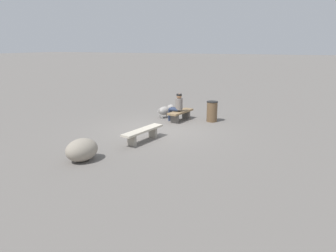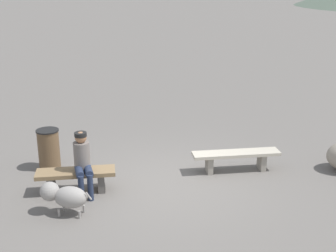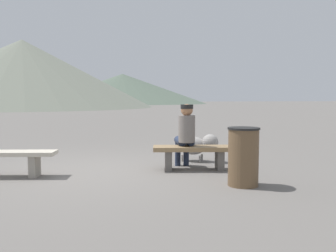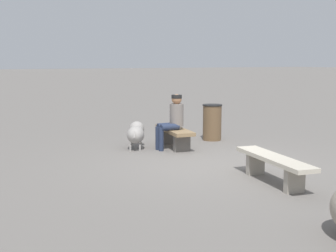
{
  "view_description": "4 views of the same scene",
  "coord_description": "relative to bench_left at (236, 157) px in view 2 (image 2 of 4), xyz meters",
  "views": [
    {
      "loc": [
        -10.83,
        -5.22,
        3.29
      ],
      "look_at": [
        -0.64,
        -0.68,
        0.38
      ],
      "focal_mm": 33.32,
      "sensor_mm": 36.0,
      "label": 1
    },
    {
      "loc": [
        2.49,
        7.96,
        4.02
      ],
      "look_at": [
        -0.44,
        -1.24,
        0.81
      ],
      "focal_mm": 47.95,
      "sensor_mm": 36.0,
      "label": 2
    },
    {
      "loc": [
        0.02,
        -6.66,
        1.36
      ],
      "look_at": [
        1.26,
        -0.28,
        0.84
      ],
      "focal_mm": 38.41,
      "sensor_mm": 36.0,
      "label": 3
    },
    {
      "loc": [
        -7.15,
        4.76,
        1.98
      ],
      "look_at": [
        1.16,
        0.29,
        0.61
      ],
      "focal_mm": 48.33,
      "sensor_mm": 36.0,
      "label": 4
    }
  ],
  "objects": [
    {
      "name": "ground",
      "position": [
        1.64,
        0.16,
        -0.36
      ],
      "size": [
        210.0,
        210.0,
        0.06
      ],
      "primitive_type": "cube",
      "color": "slate"
    },
    {
      "name": "bench_left",
      "position": [
        0.0,
        0.0,
        0.0
      ],
      "size": [
        1.93,
        0.7,
        0.44
      ],
      "rotation": [
        0.0,
        0.0,
        -0.17
      ],
      "color": "gray",
      "rests_on": "ground"
    },
    {
      "name": "bench_right",
      "position": [
        3.42,
        -0.05,
        -0.01
      ],
      "size": [
        1.58,
        0.69,
        0.45
      ],
      "rotation": [
        0.0,
        0.0,
        -0.17
      ],
      "color": "#605B56",
      "rests_on": "ground"
    },
    {
      "name": "seated_person",
      "position": [
        3.28,
        0.07,
        0.38
      ],
      "size": [
        0.33,
        0.64,
        1.24
      ],
      "rotation": [
        0.0,
        0.0,
        -0.03
      ],
      "color": "slate",
      "rests_on": "ground"
    },
    {
      "name": "dog",
      "position": [
        3.72,
        0.77,
        0.03
      ],
      "size": [
        0.87,
        0.67,
        0.59
      ],
      "rotation": [
        0.0,
        0.0,
        5.78
      ],
      "color": "gray",
      "rests_on": "ground"
    },
    {
      "name": "trash_bin",
      "position": [
        3.84,
        -1.37,
        0.12
      ],
      "size": [
        0.49,
        0.49,
        0.9
      ],
      "color": "brown",
      "rests_on": "ground"
    }
  ]
}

